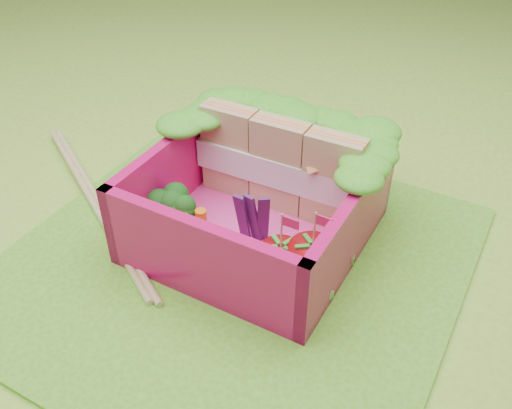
{
  "coord_description": "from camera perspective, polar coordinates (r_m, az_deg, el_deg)",
  "views": [
    {
      "loc": [
        1.35,
        -2.15,
        2.43
      ],
      "look_at": [
        0.0,
        0.27,
        0.28
      ],
      "focal_mm": 40.0,
      "sensor_mm": 36.0,
      "label": 1
    }
  ],
  "objects": [
    {
      "name": "snap_peas",
      "position": [
        3.3,
        3.7,
        -7.1
      ],
      "size": [
        0.61,
        0.64,
        0.05
      ],
      "color": "#61B639",
      "rests_on": "bento_floor"
    },
    {
      "name": "strawberry_left",
      "position": [
        3.24,
        2.45,
        -5.75
      ],
      "size": [
        0.23,
        0.23,
        0.47
      ],
      "color": "red",
      "rests_on": "bento_floor"
    },
    {
      "name": "bento_floor",
      "position": [
        3.65,
        0.02,
        -2.79
      ],
      "size": [
        1.3,
        1.3,
        0.05
      ],
      "primitive_type": "cube",
      "color": "#FF41AA",
      "rests_on": "placemat"
    },
    {
      "name": "placemat",
      "position": [
        3.51,
        -2.21,
        -5.81
      ],
      "size": [
        2.6,
        2.6,
        0.03
      ],
      "primitive_type": "cube",
      "color": "#6CAD27",
      "rests_on": "ground"
    },
    {
      "name": "sandwich_stack",
      "position": [
        3.66,
        2.41,
        3.87
      ],
      "size": [
        1.15,
        0.2,
        0.63
      ],
      "color": "tan",
      "rests_on": "bento_floor"
    },
    {
      "name": "lettuce_ruffle",
      "position": [
        3.67,
        3.68,
        8.39
      ],
      "size": [
        1.43,
        0.77,
        0.11
      ],
      "color": "#288F1A",
      "rests_on": "bento_box"
    },
    {
      "name": "bento_box",
      "position": [
        3.5,
        0.02,
        0.32
      ],
      "size": [
        1.3,
        1.3,
        0.55
      ],
      "color": "#D51162",
      "rests_on": "placemat"
    },
    {
      "name": "broccoli",
      "position": [
        3.54,
        -8.34,
        -0.33
      ],
      "size": [
        0.34,
        0.34,
        0.26
      ],
      "color": "#7CAC53",
      "rests_on": "bento_floor"
    },
    {
      "name": "carrot_sticks",
      "position": [
        3.5,
        -6.36,
        -2.24
      ],
      "size": [
        0.16,
        0.14,
        0.24
      ],
      "color": "orange",
      "rests_on": "bento_floor"
    },
    {
      "name": "ground",
      "position": [
        3.52,
        -2.2,
        -5.99
      ],
      "size": [
        14.0,
        14.0,
        0.0
      ],
      "primitive_type": "plane",
      "color": "#93B934",
      "rests_on": "ground"
    },
    {
      "name": "chopsticks",
      "position": [
        4.06,
        -15.71,
        0.21
      ],
      "size": [
        1.92,
        1.15,
        0.04
      ],
      "color": "#CEBB71",
      "rests_on": "placemat"
    },
    {
      "name": "strawberry_right",
      "position": [
        3.21,
        5.58,
        -6.0
      ],
      "size": [
        0.28,
        0.28,
        0.52
      ],
      "color": "red",
      "rests_on": "bento_floor"
    },
    {
      "name": "purple_wedges",
      "position": [
        3.42,
        -0.31,
        -1.4
      ],
      "size": [
        0.19,
        0.09,
        0.38
      ],
      "color": "#3B1752",
      "rests_on": "bento_floor"
    }
  ]
}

